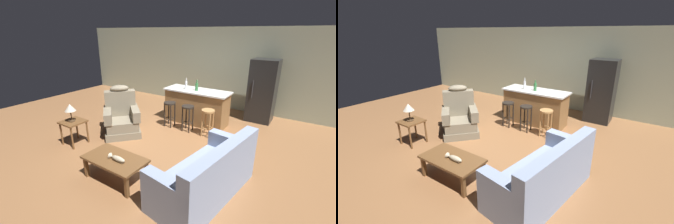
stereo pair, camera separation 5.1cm
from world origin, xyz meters
The scene contains 15 objects.
ground_plane centered at (0.00, 0.00, 0.00)m, with size 12.00×12.00×0.00m.
back_wall centered at (0.00, 3.12, 1.30)m, with size 12.00×0.05×2.60m.
coffee_table centered at (0.04, -1.78, 0.36)m, with size 1.10×0.60×0.42m.
fish_figurine centered at (0.13, -1.82, 0.46)m, with size 0.34×0.10×0.10m.
couch centered at (1.53, -1.26, 0.34)m, with size 1.11×2.00×0.94m.
recliner_near_lamp centered at (-1.24, -0.32, 0.42)m, with size 1.19×1.19×1.20m.
end_table centered at (-1.73, -1.36, 0.46)m, with size 0.48×0.48×0.56m.
table_lamp centered at (-1.72, -1.38, 0.87)m, with size 0.24×0.24×0.41m.
kitchen_island centered at (0.00, 1.35, 0.48)m, with size 1.80×0.70×0.95m.
bar_stool_left centered at (-0.48, 0.72, 0.47)m, with size 0.32×0.32×0.68m.
bar_stool_middle centered at (0.07, 0.72, 0.47)m, with size 0.32×0.32×0.68m.
bar_stool_right centered at (0.63, 0.72, 0.47)m, with size 0.32×0.32×0.68m.
refrigerator centered at (1.44, 2.55, 0.88)m, with size 0.70×0.69×1.76m.
bottle_tall_green centered at (0.01, 1.29, 1.06)m, with size 0.08×0.08×0.29m.
bottle_short_amber centered at (-0.32, 1.30, 1.07)m, with size 0.07×0.07×0.31m.
Camera 1 is at (2.66, -4.05, 2.47)m, focal length 24.00 mm.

